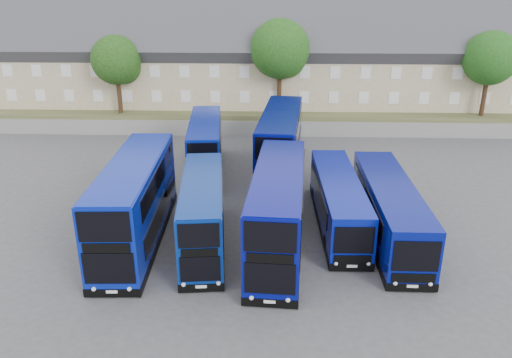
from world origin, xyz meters
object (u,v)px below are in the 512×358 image
at_px(tree_mid, 281,51).
at_px(tree_east, 491,60).
at_px(dd_front_mid, 203,215).
at_px(coach_east_a, 338,203).
at_px(dd_front_left, 136,203).
at_px(tree_west, 118,62).

distance_m(tree_mid, tree_east, 20.02).
bearing_deg(dd_front_mid, coach_east_a, 13.81).
distance_m(dd_front_left, tree_west, 24.67).
bearing_deg(tree_east, dd_front_left, -141.13).
bearing_deg(dd_front_left, coach_east_a, 8.98).
xyz_separation_m(dd_front_left, coach_east_a, (11.98, 2.38, -0.84)).
distance_m(dd_front_left, coach_east_a, 12.24).
distance_m(dd_front_left, tree_east, 37.12).
height_order(tree_mid, tree_east, tree_mid).
height_order(dd_front_mid, coach_east_a, dd_front_mid).
height_order(dd_front_mid, tree_west, tree_west).
distance_m(coach_east_a, tree_west, 28.86).
height_order(dd_front_mid, tree_east, tree_east).
relative_size(tree_mid, tree_east, 1.12).
xyz_separation_m(dd_front_mid, tree_west, (-11.32, 23.57, 5.11)).
bearing_deg(tree_mid, tree_west, -178.21).
bearing_deg(dd_front_left, tree_east, 36.60).
relative_size(dd_front_left, coach_east_a, 1.07).
distance_m(coach_east_a, tree_mid, 22.43).
bearing_deg(coach_east_a, tree_east, 49.90).
xyz_separation_m(dd_front_mid, coach_east_a, (8.02, 2.87, -0.42)).
xyz_separation_m(tree_west, tree_mid, (16.00, 0.50, 1.02)).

